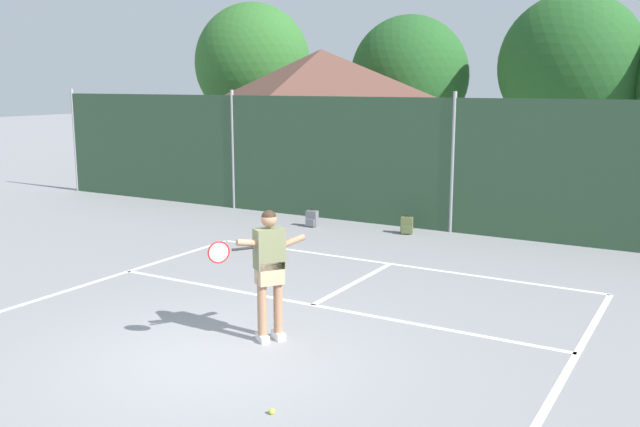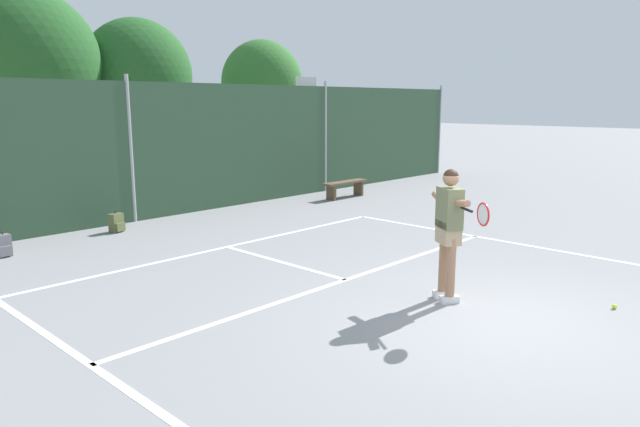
% 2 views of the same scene
% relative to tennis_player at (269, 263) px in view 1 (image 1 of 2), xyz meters
% --- Properties ---
extents(ground_plane, '(120.00, 120.00, 0.00)m').
position_rel_tennis_player_xyz_m(ground_plane, '(-0.28, -0.83, -1.11)').
color(ground_plane, gray).
extents(court_markings, '(8.30, 11.10, 0.01)m').
position_rel_tennis_player_xyz_m(court_markings, '(-0.28, -0.19, -1.11)').
color(court_markings, white).
rests_on(court_markings, ground).
extents(chainlink_fence, '(26.09, 0.09, 3.35)m').
position_rel_tennis_player_xyz_m(chainlink_fence, '(-0.28, 8.17, 0.49)').
color(chainlink_fence, '#2D4C33').
rests_on(chainlink_fence, ground).
extents(clubhouse_building, '(6.09, 4.78, 4.64)m').
position_rel_tennis_player_xyz_m(clubhouse_building, '(-6.61, 12.86, 1.29)').
color(clubhouse_building, silver).
rests_on(clubhouse_building, ground).
extents(treeline_backdrop, '(27.29, 4.44, 6.79)m').
position_rel_tennis_player_xyz_m(treeline_backdrop, '(-1.85, 16.49, 2.85)').
color(treeline_backdrop, brown).
rests_on(treeline_backdrop, ground).
extents(tennis_player, '(0.77, 1.28, 1.85)m').
position_rel_tennis_player_xyz_m(tennis_player, '(0.00, 0.00, 0.00)').
color(tennis_player, silver).
rests_on(tennis_player, ground).
extents(tennis_ball, '(0.07, 0.07, 0.07)m').
position_rel_tennis_player_xyz_m(tennis_ball, '(1.27, -1.83, -1.08)').
color(tennis_ball, '#CCE033').
rests_on(tennis_ball, ground).
extents(backpack_grey, '(0.30, 0.26, 0.46)m').
position_rel_tennis_player_xyz_m(backpack_grey, '(-3.49, 7.02, -0.92)').
color(backpack_grey, slate).
rests_on(backpack_grey, ground).
extents(backpack_olive, '(0.32, 0.30, 0.46)m').
position_rel_tennis_player_xyz_m(backpack_olive, '(-1.10, 7.42, -0.92)').
color(backpack_olive, '#566038').
rests_on(backpack_olive, ground).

